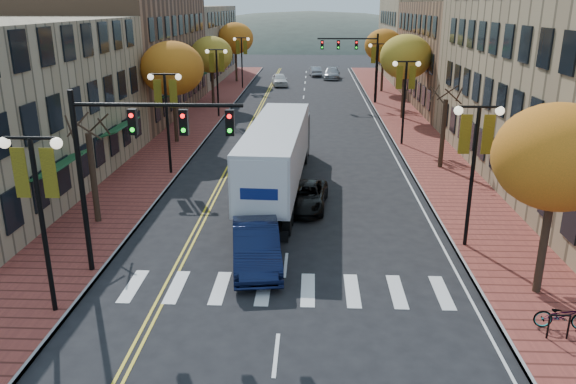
# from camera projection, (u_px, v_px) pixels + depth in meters

# --- Properties ---
(ground) EXTENTS (200.00, 200.00, 0.00)m
(ground) POSITION_uv_depth(u_px,v_px,m) (280.00, 319.00, 18.42)
(ground) COLOR black
(ground) RESTS_ON ground
(sidewalk_left) EXTENTS (4.00, 85.00, 0.15)m
(sidewalk_left) POSITION_uv_depth(u_px,v_px,m) (199.00, 120.00, 49.54)
(sidewalk_left) COLOR brown
(sidewalk_left) RESTS_ON ground
(sidewalk_right) EXTENTS (4.00, 85.00, 0.15)m
(sidewalk_right) POSITION_uv_depth(u_px,v_px,m) (404.00, 122.00, 48.80)
(sidewalk_right) COLOR brown
(sidewalk_right) RESTS_ON ground
(building_left_mid) EXTENTS (12.00, 24.00, 11.00)m
(building_left_mid) POSITION_uv_depth(u_px,v_px,m) (117.00, 53.00, 51.45)
(building_left_mid) COLOR brown
(building_left_mid) RESTS_ON ground
(building_left_far) EXTENTS (12.00, 26.00, 9.50)m
(building_left_far) POSITION_uv_depth(u_px,v_px,m) (179.00, 43.00, 75.36)
(building_left_far) COLOR #9E8966
(building_left_far) RESTS_ON ground
(building_right_mid) EXTENTS (15.00, 24.00, 10.00)m
(building_right_mid) POSITION_uv_depth(u_px,v_px,m) (489.00, 55.00, 55.83)
(building_right_mid) COLOR brown
(building_right_mid) RESTS_ON ground
(building_right_far) EXTENTS (15.00, 20.00, 11.00)m
(building_right_far) POSITION_uv_depth(u_px,v_px,m) (442.00, 37.00, 76.51)
(building_right_far) COLOR #9E8966
(building_right_far) RESTS_ON ground
(tree_left_a) EXTENTS (0.28, 0.28, 4.20)m
(tree_left_a) POSITION_uv_depth(u_px,v_px,m) (93.00, 178.00, 25.65)
(tree_left_a) COLOR #382619
(tree_left_a) RESTS_ON sidewalk_left
(tree_left_b) EXTENTS (4.48, 4.48, 7.21)m
(tree_left_b) POSITION_uv_depth(u_px,v_px,m) (172.00, 69.00, 39.78)
(tree_left_b) COLOR #382619
(tree_left_b) RESTS_ON sidewalk_left
(tree_left_c) EXTENTS (4.16, 4.16, 6.69)m
(tree_left_c) POSITION_uv_depth(u_px,v_px,m) (211.00, 55.00, 55.05)
(tree_left_c) COLOR #382619
(tree_left_c) RESTS_ON sidewalk_left
(tree_left_d) EXTENTS (4.61, 4.61, 7.42)m
(tree_left_d) POSITION_uv_depth(u_px,v_px,m) (235.00, 38.00, 71.92)
(tree_left_d) COLOR #382619
(tree_left_d) RESTS_ON sidewalk_left
(tree_right_a) EXTENTS (4.16, 4.16, 6.69)m
(tree_right_a) POSITION_uv_depth(u_px,v_px,m) (557.00, 157.00, 18.33)
(tree_right_a) COLOR #382619
(tree_right_a) RESTS_ON sidewalk_right
(tree_right_b) EXTENTS (0.28, 0.28, 4.20)m
(tree_right_b) POSITION_uv_depth(u_px,v_px,m) (443.00, 134.00, 34.38)
(tree_right_b) COLOR #382619
(tree_right_b) RESTS_ON sidewalk_right
(tree_right_c) EXTENTS (4.48, 4.48, 7.21)m
(tree_right_c) POSITION_uv_depth(u_px,v_px,m) (406.00, 57.00, 48.51)
(tree_right_c) COLOR #382619
(tree_right_c) RESTS_ON sidewalk_right
(tree_right_d) EXTENTS (4.35, 4.35, 7.00)m
(tree_right_d) POSITION_uv_depth(u_px,v_px,m) (384.00, 46.00, 63.71)
(tree_right_d) COLOR #382619
(tree_right_d) RESTS_ON sidewalk_right
(lamp_left_a) EXTENTS (1.96, 0.36, 6.05)m
(lamp_left_a) POSITION_uv_depth(u_px,v_px,m) (38.00, 192.00, 17.36)
(lamp_left_a) COLOR black
(lamp_left_a) RESTS_ON ground
(lamp_left_b) EXTENTS (1.96, 0.36, 6.05)m
(lamp_left_b) POSITION_uv_depth(u_px,v_px,m) (166.00, 104.00, 32.51)
(lamp_left_b) COLOR black
(lamp_left_b) RESTS_ON ground
(lamp_left_c) EXTENTS (1.96, 0.36, 6.05)m
(lamp_left_c) POSITION_uv_depth(u_px,v_px,m) (217.00, 69.00, 49.55)
(lamp_left_c) COLOR black
(lamp_left_c) RESTS_ON ground
(lamp_left_d) EXTENTS (1.96, 0.36, 6.05)m
(lamp_left_d) POSITION_uv_depth(u_px,v_px,m) (242.00, 53.00, 66.59)
(lamp_left_d) COLOR black
(lamp_left_d) RESTS_ON ground
(lamp_right_a) EXTENTS (1.96, 0.36, 6.05)m
(lamp_right_a) POSITION_uv_depth(u_px,v_px,m) (475.00, 149.00, 22.42)
(lamp_right_a) COLOR black
(lamp_right_a) RESTS_ON ground
(lamp_right_b) EXTENTS (1.96, 0.36, 6.05)m
(lamp_right_b) POSITION_uv_depth(u_px,v_px,m) (405.00, 86.00, 39.47)
(lamp_right_b) COLOR black
(lamp_right_b) RESTS_ON ground
(lamp_right_c) EXTENTS (1.96, 0.36, 6.05)m
(lamp_right_c) POSITION_uv_depth(u_px,v_px,m) (378.00, 61.00, 56.51)
(lamp_right_c) COLOR black
(lamp_right_c) RESTS_ON ground
(traffic_mast_near) EXTENTS (6.10, 0.35, 7.00)m
(traffic_mast_near) POSITION_uv_depth(u_px,v_px,m) (130.00, 149.00, 19.91)
(traffic_mast_near) COLOR black
(traffic_mast_near) RESTS_ON ground
(traffic_mast_far) EXTENTS (6.10, 0.34, 7.00)m
(traffic_mast_far) POSITION_uv_depth(u_px,v_px,m) (358.00, 55.00, 56.39)
(traffic_mast_far) COLOR black
(traffic_mast_far) RESTS_ON ground
(semi_truck) EXTENTS (3.29, 15.91, 3.95)m
(semi_truck) POSITION_uv_depth(u_px,v_px,m) (279.00, 149.00, 30.45)
(semi_truck) COLOR black
(semi_truck) RESTS_ON ground
(navy_sedan) EXTENTS (2.48, 5.32, 1.69)m
(navy_sedan) POSITION_uv_depth(u_px,v_px,m) (256.00, 246.00, 21.93)
(navy_sedan) COLOR black
(navy_sedan) RESTS_ON ground
(black_suv) EXTENTS (2.51, 4.74, 1.27)m
(black_suv) POSITION_uv_depth(u_px,v_px,m) (305.00, 196.00, 28.18)
(black_suv) COLOR black
(black_suv) RESTS_ON ground
(car_far_white) EXTENTS (2.39, 4.68, 1.53)m
(car_far_white) POSITION_uv_depth(u_px,v_px,m) (280.00, 80.00, 70.27)
(car_far_white) COLOR white
(car_far_white) RESTS_ON ground
(car_far_silver) EXTENTS (2.50, 5.34, 1.51)m
(car_far_silver) POSITION_uv_depth(u_px,v_px,m) (332.00, 73.00, 76.84)
(car_far_silver) COLOR #94959B
(car_far_silver) RESTS_ON ground
(car_far_oncoming) EXTENTS (1.95, 4.19, 1.33)m
(car_far_oncoming) POSITION_uv_depth(u_px,v_px,m) (315.00, 71.00, 79.87)
(car_far_oncoming) COLOR #AFB0B7
(car_far_oncoming) RESTS_ON ground
(bicycle) EXTENTS (1.75, 0.73, 0.89)m
(bicycle) POSITION_uv_depth(u_px,v_px,m) (562.00, 316.00, 17.48)
(bicycle) COLOR gray
(bicycle) RESTS_ON sidewalk_right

